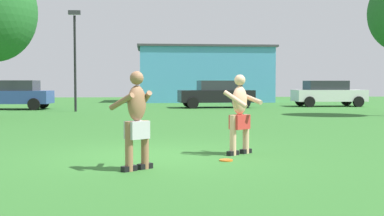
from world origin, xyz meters
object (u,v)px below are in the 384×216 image
Objects in this scene: player_near at (240,113)px; car_black_mid_lot at (217,94)px; player_in_gray at (137,118)px; frisbee at (226,160)px; lamp_post at (75,49)px; car_blue_near_post at (12,94)px; car_white_far_end at (328,93)px.

car_black_mid_lot is (2.22, 18.41, -0.02)m from player_near.
player_near is 2.56m from player_in_gray.
player_near is 1.21m from frisbee.
lamp_post reaches higher than frisbee.
car_blue_near_post is 5.04m from lamp_post.
player_in_gray is (-2.03, -1.57, 0.01)m from player_near.
player_in_gray is at bearing -142.27° from player_near.
player_in_gray is at bearing -118.44° from car_white_far_end.
car_black_mid_lot is at bearing 3.79° from car_blue_near_post.
car_white_far_end is (11.29, 20.84, -0.03)m from player_in_gray.
car_black_mid_lot and car_white_far_end have the same top height.
player_near is 6.52× the size of frisbee.
car_black_mid_lot is at bearing -173.01° from car_white_far_end.
player_near is at bearing -115.67° from car_white_far_end.
lamp_post reaches higher than player_in_gray.
frisbee is 0.05× the size of lamp_post.
car_white_far_end is at bearing 64.33° from player_near.
player_near reaches higher than car_blue_near_post.
car_white_far_end is at bearing 15.28° from lamp_post.
frisbee is (-0.41, -0.78, -0.83)m from player_near.
car_blue_near_post is 18.54m from car_white_far_end.
car_blue_near_post is 11.45m from car_black_mid_lot.
player_in_gray is 0.32× the size of lamp_post.
lamp_post is (-5.44, 15.26, 2.31)m from player_near.
player_in_gray is at bearing -69.53° from car_blue_near_post.
player_near is 0.32× the size of lamp_post.
car_black_mid_lot is 7.09m from car_white_far_end.
car_white_far_end is at bearing 61.56° from player_in_gray.
frisbee is 20.44m from car_blue_near_post.
car_blue_near_post is (-7.17, 19.22, -0.03)m from player_in_gray.
player_in_gray is 1.99m from frisbee.
car_white_far_end is 15.41m from lamp_post.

